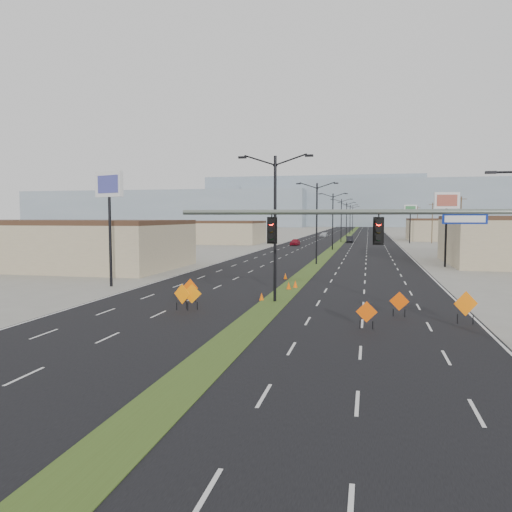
% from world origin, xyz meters
% --- Properties ---
extents(ground, '(600.00, 600.00, 0.00)m').
position_xyz_m(ground, '(0.00, 0.00, 0.00)').
color(ground, gray).
rests_on(ground, ground).
extents(road_surface, '(25.00, 400.00, 0.02)m').
position_xyz_m(road_surface, '(0.00, 100.00, 0.00)').
color(road_surface, black).
rests_on(road_surface, ground).
extents(median_strip, '(2.00, 400.00, 0.04)m').
position_xyz_m(median_strip, '(0.00, 100.00, 0.00)').
color(median_strip, '#3A4F1C').
rests_on(median_strip, ground).
extents(building_sw_near, '(40.00, 16.00, 5.00)m').
position_xyz_m(building_sw_near, '(-35.00, 30.00, 2.50)').
color(building_sw_near, tan).
rests_on(building_sw_near, ground).
extents(building_sw_far, '(30.00, 14.00, 4.50)m').
position_xyz_m(building_sw_far, '(-32.00, 85.00, 2.25)').
color(building_sw_far, tan).
rests_on(building_sw_far, ground).
extents(building_se_far, '(44.00, 16.00, 5.00)m').
position_xyz_m(building_se_far, '(38.00, 110.00, 2.50)').
color(building_se_far, tan).
rests_on(building_se_far, ground).
extents(mesa_west, '(180.00, 50.00, 22.00)m').
position_xyz_m(mesa_west, '(-120.00, 280.00, 11.00)').
color(mesa_west, gray).
rests_on(mesa_west, ground).
extents(mesa_center, '(220.00, 50.00, 28.00)m').
position_xyz_m(mesa_center, '(40.00, 300.00, 14.00)').
color(mesa_center, gray).
rests_on(mesa_center, ground).
extents(mesa_backdrop, '(140.00, 50.00, 32.00)m').
position_xyz_m(mesa_backdrop, '(-30.00, 320.00, 16.00)').
color(mesa_backdrop, gray).
rests_on(mesa_backdrop, ground).
extents(signal_mast, '(16.30, 0.60, 8.00)m').
position_xyz_m(signal_mast, '(8.56, 2.00, 4.79)').
color(signal_mast, slate).
rests_on(signal_mast, ground).
extents(streetlight_0, '(5.15, 0.24, 10.02)m').
position_xyz_m(streetlight_0, '(0.00, 12.00, 5.42)').
color(streetlight_0, black).
rests_on(streetlight_0, ground).
extents(streetlight_1, '(5.15, 0.24, 10.02)m').
position_xyz_m(streetlight_1, '(0.00, 40.00, 5.42)').
color(streetlight_1, black).
rests_on(streetlight_1, ground).
extents(streetlight_2, '(5.15, 0.24, 10.02)m').
position_xyz_m(streetlight_2, '(0.00, 68.00, 5.42)').
color(streetlight_2, black).
rests_on(streetlight_2, ground).
extents(streetlight_3, '(5.15, 0.24, 10.02)m').
position_xyz_m(streetlight_3, '(0.00, 96.00, 5.42)').
color(streetlight_3, black).
rests_on(streetlight_3, ground).
extents(streetlight_4, '(5.15, 0.24, 10.02)m').
position_xyz_m(streetlight_4, '(0.00, 124.00, 5.42)').
color(streetlight_4, black).
rests_on(streetlight_4, ground).
extents(streetlight_5, '(5.15, 0.24, 10.02)m').
position_xyz_m(streetlight_5, '(0.00, 152.00, 5.42)').
color(streetlight_5, black).
rests_on(streetlight_5, ground).
extents(streetlight_6, '(5.15, 0.24, 10.02)m').
position_xyz_m(streetlight_6, '(0.00, 180.00, 5.42)').
color(streetlight_6, black).
rests_on(streetlight_6, ground).
extents(utility_pole_1, '(1.60, 0.20, 9.00)m').
position_xyz_m(utility_pole_1, '(20.00, 60.00, 4.67)').
color(utility_pole_1, '#4C3823').
rests_on(utility_pole_1, ground).
extents(utility_pole_2, '(1.60, 0.20, 9.00)m').
position_xyz_m(utility_pole_2, '(20.00, 95.00, 4.67)').
color(utility_pole_2, '#4C3823').
rests_on(utility_pole_2, ground).
extents(utility_pole_3, '(1.60, 0.20, 9.00)m').
position_xyz_m(utility_pole_3, '(20.00, 130.00, 4.67)').
color(utility_pole_3, '#4C3823').
rests_on(utility_pole_3, ground).
extents(car_left, '(1.82, 4.08, 1.36)m').
position_xyz_m(car_left, '(-8.49, 80.15, 0.68)').
color(car_left, maroon).
rests_on(car_left, ground).
extents(car_mid, '(1.76, 4.34, 1.40)m').
position_xyz_m(car_mid, '(2.00, 95.31, 0.70)').
color(car_mid, black).
rests_on(car_mid, ground).
extents(car_far, '(2.30, 4.66, 1.30)m').
position_xyz_m(car_far, '(-6.58, 125.15, 0.65)').
color(car_far, '#B3B8BE').
rests_on(car_far, ground).
extents(construction_sign_0, '(1.20, 0.48, 1.69)m').
position_xyz_m(construction_sign_0, '(-5.07, 7.51, 1.00)').
color(construction_sign_0, orange).
rests_on(construction_sign_0, ground).
extents(construction_sign_1, '(1.22, 0.26, 1.64)m').
position_xyz_m(construction_sign_1, '(-4.59, 7.96, 0.96)').
color(construction_sign_1, orange).
rests_on(construction_sign_1, ground).
extents(construction_sign_2, '(1.21, 0.32, 1.64)m').
position_xyz_m(construction_sign_2, '(-5.62, 10.46, 0.97)').
color(construction_sign_2, '#EA5404').
rests_on(construction_sign_2, ground).
extents(construction_sign_3, '(1.11, 0.10, 1.48)m').
position_xyz_m(construction_sign_3, '(6.23, 4.73, 0.87)').
color(construction_sign_3, '#D64904').
rests_on(construction_sign_3, ground).
extents(construction_sign_4, '(1.13, 0.18, 1.50)m').
position_xyz_m(construction_sign_4, '(8.08, 8.43, 0.88)').
color(construction_sign_4, '#DC4904').
rests_on(construction_sign_4, ground).
extents(construction_sign_5, '(1.32, 0.48, 1.84)m').
position_xyz_m(construction_sign_5, '(11.50, 7.15, 1.09)').
color(construction_sign_5, '#D55F04').
rests_on(construction_sign_5, ground).
extents(cone_0, '(0.43, 0.43, 0.58)m').
position_xyz_m(cone_0, '(-0.99, 12.24, 0.29)').
color(cone_0, '#DA5304').
rests_on(cone_0, ground).
extents(cone_1, '(0.52, 0.52, 0.65)m').
position_xyz_m(cone_1, '(0.03, 17.94, 0.33)').
color(cone_1, '#DA4D04').
rests_on(cone_1, ground).
extents(cone_2, '(0.48, 0.48, 0.63)m').
position_xyz_m(cone_2, '(0.42, 18.99, 0.32)').
color(cone_2, '#FF5505').
rests_on(cone_2, ground).
extents(cone_3, '(0.39, 0.39, 0.57)m').
position_xyz_m(cone_3, '(-1.34, 24.60, 0.28)').
color(cone_3, '#FF6005').
rests_on(cone_3, ground).
extents(pole_sign_west, '(3.05, 1.47, 9.63)m').
position_xyz_m(pole_sign_west, '(-14.95, 16.54, 7.86)').
color(pole_sign_west, black).
rests_on(pole_sign_west, ground).
extents(pole_sign_east_near, '(2.87, 0.67, 8.74)m').
position_xyz_m(pole_sign_east_near, '(15.10, 40.25, 7.08)').
color(pole_sign_east_near, black).
rests_on(pole_sign_east_near, ground).
extents(pole_sign_east_far, '(2.79, 0.94, 8.53)m').
position_xyz_m(pole_sign_east_far, '(15.17, 93.36, 6.90)').
color(pole_sign_east_far, black).
rests_on(pole_sign_east_far, ground).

